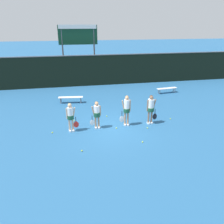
{
  "coord_description": "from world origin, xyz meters",
  "views": [
    {
      "loc": [
        -2.21,
        -11.13,
        5.56
      ],
      "look_at": [
        0.01,
        0.03,
        0.93
      ],
      "focal_mm": 35.0,
      "sensor_mm": 36.0,
      "label": 1
    }
  ],
  "objects_px": {
    "tennis_ball_6": "(52,133)",
    "scoreboard": "(78,39)",
    "bench_courtside": "(71,98)",
    "tennis_ball_4": "(82,151)",
    "player_0": "(71,115)",
    "bench_far": "(167,89)",
    "tennis_ball_2": "(116,128)",
    "tennis_ball_5": "(107,116)",
    "tennis_ball_3": "(142,142)",
    "tennis_ball_1": "(74,121)",
    "player_3": "(151,107)",
    "player_1": "(97,113)",
    "player_2": "(127,108)",
    "tennis_ball_7": "(147,128)",
    "tennis_ball_0": "(170,119)"
  },
  "relations": [
    {
      "from": "bench_far",
      "to": "tennis_ball_1",
      "type": "xyz_separation_m",
      "value": [
        -8.03,
        -4.37,
        -0.34
      ]
    },
    {
      "from": "scoreboard",
      "to": "tennis_ball_4",
      "type": "bearing_deg",
      "value": -93.34
    },
    {
      "from": "bench_far",
      "to": "player_0",
      "type": "relative_size",
      "value": 1.11
    },
    {
      "from": "player_3",
      "to": "tennis_ball_5",
      "type": "relative_size",
      "value": 26.04
    },
    {
      "from": "tennis_ball_5",
      "to": "tennis_ball_7",
      "type": "xyz_separation_m",
      "value": [
        1.97,
        -2.13,
        -0.0
      ]
    },
    {
      "from": "tennis_ball_0",
      "to": "tennis_ball_3",
      "type": "relative_size",
      "value": 1.02
    },
    {
      "from": "tennis_ball_3",
      "to": "bench_far",
      "type": "bearing_deg",
      "value": 58.19
    },
    {
      "from": "player_1",
      "to": "player_2",
      "type": "relative_size",
      "value": 0.88
    },
    {
      "from": "player_1",
      "to": "tennis_ball_2",
      "type": "distance_m",
      "value": 1.43
    },
    {
      "from": "player_0",
      "to": "player_1",
      "type": "xyz_separation_m",
      "value": [
        1.44,
        0.12,
        -0.02
      ]
    },
    {
      "from": "bench_courtside",
      "to": "tennis_ball_3",
      "type": "distance_m",
      "value": 7.52
    },
    {
      "from": "scoreboard",
      "to": "player_0",
      "type": "height_order",
      "value": "scoreboard"
    },
    {
      "from": "scoreboard",
      "to": "tennis_ball_3",
      "type": "height_order",
      "value": "scoreboard"
    },
    {
      "from": "bench_courtside",
      "to": "tennis_ball_2",
      "type": "xyz_separation_m",
      "value": [
        2.43,
        -4.92,
        -0.37
      ]
    },
    {
      "from": "player_1",
      "to": "bench_courtside",
      "type": "bearing_deg",
      "value": 103.94
    },
    {
      "from": "player_0",
      "to": "player_2",
      "type": "distance_m",
      "value": 3.17
    },
    {
      "from": "tennis_ball_1",
      "to": "tennis_ball_7",
      "type": "bearing_deg",
      "value": -24.41
    },
    {
      "from": "player_0",
      "to": "tennis_ball_6",
      "type": "height_order",
      "value": "player_0"
    },
    {
      "from": "player_2",
      "to": "tennis_ball_5",
      "type": "distance_m",
      "value": 2.01
    },
    {
      "from": "player_3",
      "to": "tennis_ball_0",
      "type": "distance_m",
      "value": 1.83
    },
    {
      "from": "tennis_ball_0",
      "to": "tennis_ball_4",
      "type": "bearing_deg",
      "value": -155.21
    },
    {
      "from": "tennis_ball_2",
      "to": "tennis_ball_5",
      "type": "height_order",
      "value": "same"
    },
    {
      "from": "player_2",
      "to": "tennis_ball_6",
      "type": "distance_m",
      "value": 4.35
    },
    {
      "from": "player_3",
      "to": "tennis_ball_4",
      "type": "relative_size",
      "value": 25.44
    },
    {
      "from": "tennis_ball_1",
      "to": "tennis_ball_6",
      "type": "bearing_deg",
      "value": -132.22
    },
    {
      "from": "player_2",
      "to": "tennis_ball_3",
      "type": "height_order",
      "value": "player_2"
    },
    {
      "from": "bench_courtside",
      "to": "tennis_ball_4",
      "type": "bearing_deg",
      "value": -80.54
    },
    {
      "from": "scoreboard",
      "to": "tennis_ball_6",
      "type": "bearing_deg",
      "value": -101.53
    },
    {
      "from": "tennis_ball_6",
      "to": "tennis_ball_7",
      "type": "xyz_separation_m",
      "value": [
        5.29,
        -0.48,
        -0.0
      ]
    },
    {
      "from": "scoreboard",
      "to": "tennis_ball_2",
      "type": "bearing_deg",
      "value": -83.11
    },
    {
      "from": "player_0",
      "to": "tennis_ball_3",
      "type": "distance_m",
      "value": 4.09
    },
    {
      "from": "bench_courtside",
      "to": "tennis_ball_7",
      "type": "distance_m",
      "value": 6.7
    },
    {
      "from": "tennis_ball_0",
      "to": "player_0",
      "type": "bearing_deg",
      "value": -175.94
    },
    {
      "from": "bench_far",
      "to": "tennis_ball_4",
      "type": "xyz_separation_m",
      "value": [
        -7.81,
        -7.89,
        -0.34
      ]
    },
    {
      "from": "player_1",
      "to": "tennis_ball_2",
      "type": "xyz_separation_m",
      "value": [
        1.07,
        -0.3,
        -0.91
      ]
    },
    {
      "from": "tennis_ball_2",
      "to": "tennis_ball_5",
      "type": "bearing_deg",
      "value": 97.6
    },
    {
      "from": "bench_far",
      "to": "tennis_ball_1",
      "type": "distance_m",
      "value": 9.15
    },
    {
      "from": "tennis_ball_0",
      "to": "tennis_ball_7",
      "type": "distance_m",
      "value": 2.08
    },
    {
      "from": "player_1",
      "to": "player_3",
      "type": "height_order",
      "value": "player_3"
    },
    {
      "from": "tennis_ball_3",
      "to": "tennis_ball_0",
      "type": "bearing_deg",
      "value": 42.36
    },
    {
      "from": "bench_courtside",
      "to": "tennis_ball_2",
      "type": "distance_m",
      "value": 5.5
    },
    {
      "from": "bench_courtside",
      "to": "scoreboard",
      "type": "bearing_deg",
      "value": 86.54
    },
    {
      "from": "scoreboard",
      "to": "player_1",
      "type": "xyz_separation_m",
      "value": [
        0.27,
        -10.74,
        -3.26
      ]
    },
    {
      "from": "tennis_ball_1",
      "to": "player_3",
      "type": "bearing_deg",
      "value": -15.29
    },
    {
      "from": "tennis_ball_0",
      "to": "bench_courtside",
      "type": "bearing_deg",
      "value": 144.47
    },
    {
      "from": "tennis_ball_1",
      "to": "tennis_ball_2",
      "type": "distance_m",
      "value": 2.77
    },
    {
      "from": "scoreboard",
      "to": "bench_courtside",
      "type": "xyz_separation_m",
      "value": [
        -1.1,
        -6.13,
        -3.8
      ]
    },
    {
      "from": "tennis_ball_0",
      "to": "tennis_ball_3",
      "type": "bearing_deg",
      "value": -137.64
    },
    {
      "from": "tennis_ball_6",
      "to": "scoreboard",
      "type": "bearing_deg",
      "value": 78.47
    },
    {
      "from": "player_2",
      "to": "tennis_ball_6",
      "type": "relative_size",
      "value": 26.49
    }
  ]
}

